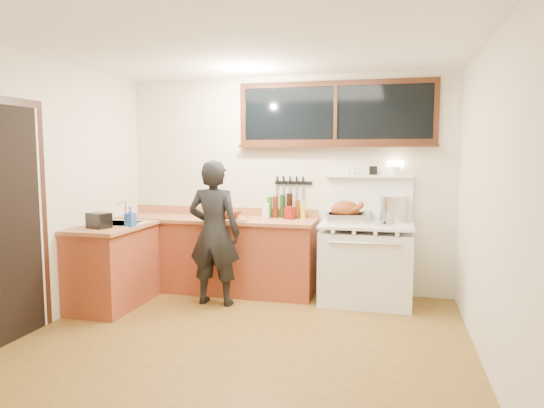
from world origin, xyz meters
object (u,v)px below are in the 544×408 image
(cutting_board, at_px, (230,216))
(roast_turkey, at_px, (346,213))
(vintage_stove, at_px, (366,261))
(man, at_px, (214,233))

(cutting_board, xyz_separation_m, roast_turkey, (1.33, 0.15, 0.05))
(vintage_stove, relative_size, roast_turkey, 3.39)
(vintage_stove, bearing_deg, man, -163.89)
(roast_turkey, bearing_deg, vintage_stove, -4.57)
(man, distance_m, roast_turkey, 1.49)
(vintage_stove, relative_size, man, 0.99)
(man, xyz_separation_m, roast_turkey, (1.40, 0.49, 0.20))
(vintage_stove, distance_m, cutting_board, 1.64)
(vintage_stove, height_order, roast_turkey, vintage_stove)
(cutting_board, distance_m, roast_turkey, 1.34)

